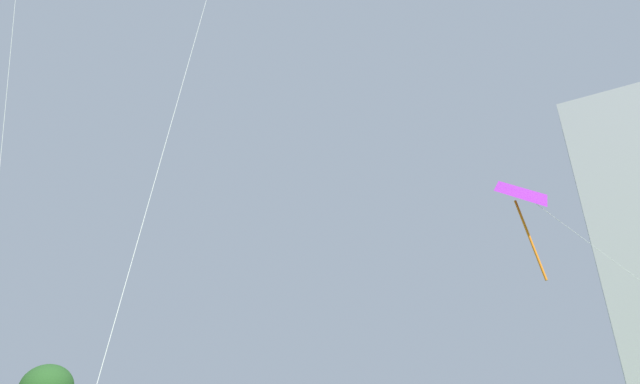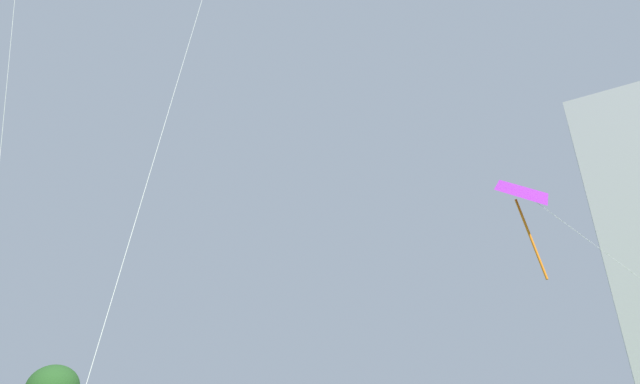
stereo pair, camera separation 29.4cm
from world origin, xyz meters
name	(u,v)px [view 1 (the left image)]	position (x,y,z in m)	size (l,w,h in m)	color
kite_flying_2	(523,196)	(10.40, 14.83, 11.47)	(10.18, 3.17, 12.67)	silver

